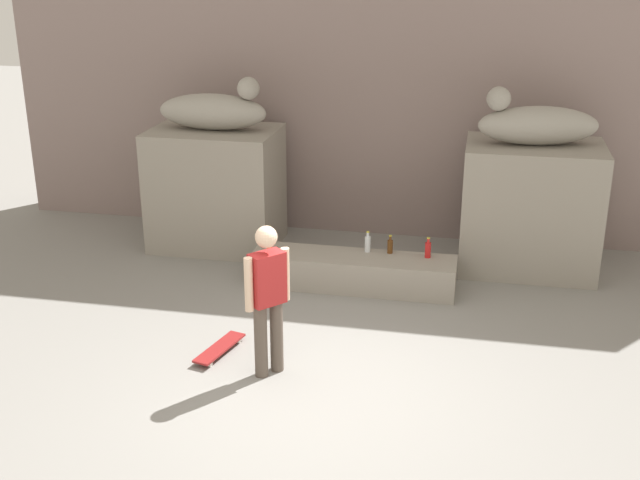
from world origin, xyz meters
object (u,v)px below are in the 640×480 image
(bottle_orange, at_px, (269,239))
(statue_reclining_right, at_px, (536,124))
(statue_reclining_left, at_px, (215,110))
(skateboard, at_px, (220,348))
(skater, at_px, (268,294))
(bottle_brown, at_px, (390,246))
(bottle_clear, at_px, (368,243))
(bottle_red, at_px, (428,249))

(bottle_orange, bearing_deg, statue_reclining_right, 18.47)
(statue_reclining_left, height_order, skateboard, statue_reclining_left)
(skater, height_order, bottle_brown, skater)
(statue_reclining_left, xyz_separation_m, bottle_brown, (2.70, -0.97, -1.52))
(skater, xyz_separation_m, bottle_orange, (-0.65, 2.46, -0.34))
(bottle_clear, bearing_deg, bottle_orange, -172.86)
(statue_reclining_left, relative_size, statue_reclining_right, 0.96)
(statue_reclining_left, xyz_separation_m, skateboard, (1.07, -3.30, -2.00))
(bottle_clear, xyz_separation_m, bottle_brown, (0.30, 0.00, -0.02))
(statue_reclining_left, relative_size, bottle_brown, 6.34)
(skateboard, bearing_deg, skater, 79.81)
(bottle_clear, xyz_separation_m, bottle_orange, (-1.31, -0.16, 0.02))
(statue_reclining_right, height_order, skater, statue_reclining_right)
(statue_reclining_left, relative_size, skateboard, 1.95)
(bottle_brown, xyz_separation_m, bottle_red, (0.51, -0.05, 0.01))
(skater, relative_size, bottle_brown, 6.59)
(statue_reclining_right, relative_size, bottle_brown, 6.60)
(statue_reclining_right, xyz_separation_m, bottle_brown, (-1.78, -0.97, -1.52))
(bottle_orange, distance_m, bottle_red, 2.12)
(bottle_red, bearing_deg, skater, -119.74)
(statue_reclining_right, distance_m, bottle_brown, 2.53)
(skater, height_order, bottle_red, skater)
(skater, relative_size, bottle_clear, 5.84)
(statue_reclining_right, height_order, bottle_brown, statue_reclining_right)
(bottle_clear, relative_size, bottle_orange, 0.88)
(skater, height_order, skateboard, skater)
(statue_reclining_left, distance_m, skateboard, 4.00)
(statue_reclining_left, xyz_separation_m, bottle_orange, (1.08, -1.14, -1.48))
(bottle_clear, relative_size, bottle_red, 1.03)
(statue_reclining_right, relative_size, bottle_red, 6.03)
(skater, bearing_deg, statue_reclining_right, -176.02)
(bottle_red, bearing_deg, bottle_clear, 176.52)
(skateboard, bearing_deg, statue_reclining_right, 148.32)
(skateboard, distance_m, bottle_clear, 2.72)
(skateboard, distance_m, bottle_orange, 2.22)
(statue_reclining_left, relative_size, bottle_orange, 4.93)
(bottle_orange, bearing_deg, statue_reclining_left, 133.47)
(skateboard, height_order, bottle_orange, bottle_orange)
(statue_reclining_left, bearing_deg, statue_reclining_right, 0.57)
(bottle_orange, bearing_deg, skateboard, -90.27)
(skater, xyz_separation_m, bottle_brown, (0.96, 2.63, -0.38))
(skateboard, height_order, bottle_red, bottle_red)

